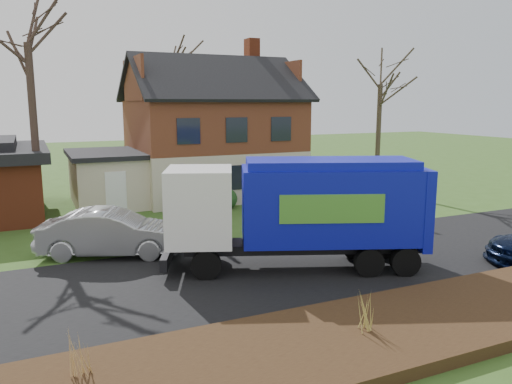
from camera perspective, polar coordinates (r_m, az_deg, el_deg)
name	(u,v)px	position (r m, az deg, el deg)	size (l,w,h in m)	color
ground	(298,267)	(16.92, 4.85, -8.49)	(120.00, 120.00, 0.00)	#34541C
road	(298,266)	(16.92, 4.85, -8.46)	(80.00, 7.00, 0.02)	black
mulch_verge	(407,326)	(12.84, 16.88, -14.44)	(80.00, 3.50, 0.30)	black
main_house	(205,127)	(29.43, -5.89, 7.45)	(12.95, 8.95, 9.26)	beige
garbage_truck	(302,206)	(16.26, 5.27, -1.64)	(8.69, 5.20, 3.62)	black
silver_sedan	(112,233)	(18.55, -16.15, -4.51)	(1.76, 5.04, 1.66)	#A3A6AA
tree_front_west	(25,14)	(24.36, -24.88, 17.98)	(3.71, 3.71, 11.03)	#3D2D25
tree_front_east	(381,66)	(31.50, 14.12, 13.76)	(3.34, 3.34, 9.27)	#413627
tree_back	(168,37)	(37.62, -10.01, 17.06)	(3.79, 3.79, 12.00)	#3C2F24
grass_clump_west	(81,351)	(10.54, -19.36, -16.77)	(0.32, 0.27, 0.86)	tan
grass_clump_mid	(365,312)	(11.85, 12.30, -13.21)	(0.32, 0.27, 0.90)	tan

